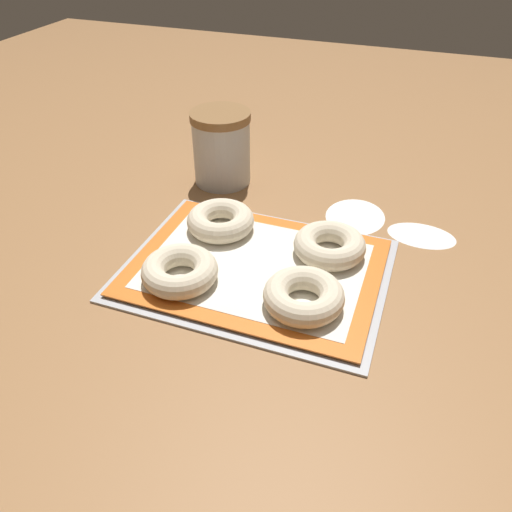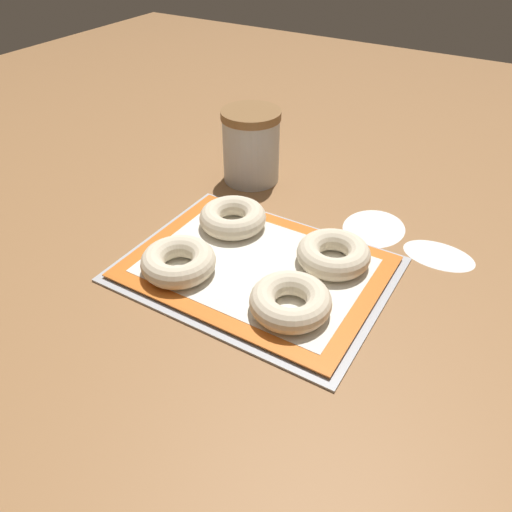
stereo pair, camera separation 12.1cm
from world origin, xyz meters
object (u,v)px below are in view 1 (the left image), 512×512
object	(u,v)px
bagel_back_left	(221,221)
flour_canister	(222,148)
bagel_front_right	(304,296)
bagel_back_right	(330,245)
baking_tray	(256,269)
bagel_front_left	(180,271)

from	to	relation	value
bagel_back_left	flour_canister	xyz separation A→B (m)	(-0.07, 0.18, 0.04)
bagel_front_right	bagel_back_left	distance (m)	0.24
bagel_back_right	flour_canister	size ratio (longest dim) A/B	0.80
bagel_front_right	bagel_back_left	xyz separation A→B (m)	(-0.19, 0.14, 0.00)
baking_tray	bagel_back_right	xyz separation A→B (m)	(0.10, 0.07, 0.03)
bagel_back_left	bagel_back_right	world-z (taller)	same
baking_tray	bagel_back_right	distance (m)	0.13
bagel_back_left	flour_canister	distance (m)	0.20
bagel_front_right	baking_tray	bearing A→B (deg)	145.90
bagel_front_right	flour_canister	distance (m)	0.42
bagel_front_right	flour_canister	world-z (taller)	flour_canister
bagel_front_left	baking_tray	bearing A→B (deg)	37.60
bagel_front_left	bagel_back_right	xyz separation A→B (m)	(0.20, 0.14, 0.00)
baking_tray	bagel_front_left	size ratio (longest dim) A/B	3.52
bagel_front_left	bagel_back_left	xyz separation A→B (m)	(0.00, 0.15, 0.00)
baking_tray	flour_canister	xyz separation A→B (m)	(-0.17, 0.26, 0.07)
baking_tray	bagel_back_left	xyz separation A→B (m)	(-0.09, 0.08, 0.03)
bagel_back_left	bagel_front_left	bearing A→B (deg)	-91.31
bagel_back_right	bagel_back_left	bearing A→B (deg)	178.01
bagel_front_right	bagel_back_right	bearing A→B (deg)	87.30
bagel_back_right	bagel_front_left	bearing A→B (deg)	-144.38
bagel_front_left	bagel_back_right	world-z (taller)	same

